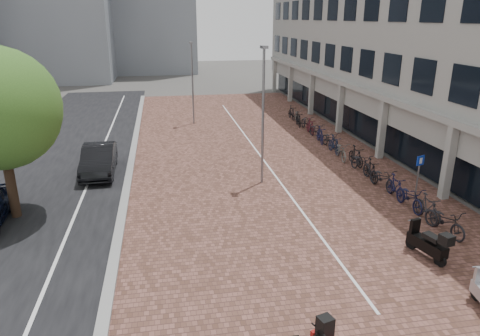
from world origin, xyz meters
name	(u,v)px	position (x,y,z in m)	size (l,w,h in m)	color
ground	(273,265)	(0.00, 0.00, 0.00)	(140.00, 140.00, 0.00)	#474442
plaza_brick	(255,154)	(2.00, 12.00, 0.01)	(14.50, 42.00, 0.04)	brown
street_asphalt	(59,165)	(-9.00, 12.00, 0.01)	(8.00, 50.00, 0.03)	black
curb	(132,160)	(-5.10, 12.00, 0.07)	(0.35, 42.00, 0.14)	gray
lane_line	(97,162)	(-7.00, 12.00, 0.02)	(0.12, 44.00, 0.00)	white
parking_line	(259,153)	(2.20, 12.00, 0.04)	(0.10, 30.00, 0.00)	white
office_building	(408,4)	(12.97, 16.00, 8.44)	(8.40, 40.00, 15.00)	gray
car_dark	(99,160)	(-6.59, 10.17, 0.73)	(1.55, 4.45, 1.47)	black
scooter_mid	(427,242)	(5.14, -0.47, 0.60)	(0.54, 1.73, 1.19)	black
parking_sign	(419,171)	(7.50, 4.08, 1.34)	(0.42, 0.18, 2.05)	slate
lamp_near	(263,118)	(1.32, 7.35, 3.20)	(0.12, 0.12, 6.39)	slate
lamp_far	(193,84)	(-0.95, 20.40, 2.95)	(0.12, 0.12, 5.91)	gray
street_tree	(2,111)	(-9.19, 5.52, 4.28)	(4.63, 4.63, 6.73)	#382619
bike_row	(341,148)	(6.73, 10.65, 0.52)	(1.27, 21.46, 1.05)	black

